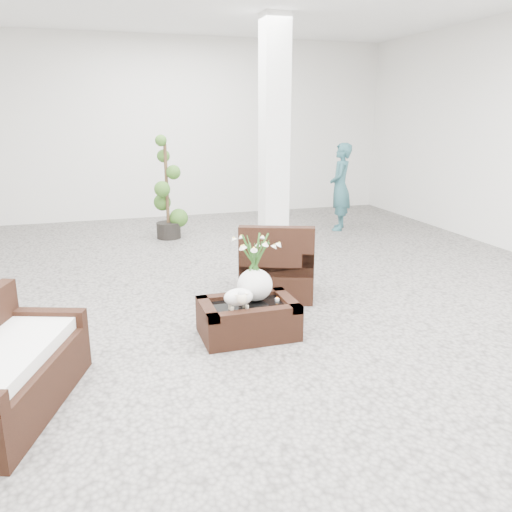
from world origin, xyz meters
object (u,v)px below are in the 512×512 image
object	(u,v)px
loveseat	(5,361)
topiary	(167,189)
coffee_table	(248,320)
armchair	(277,258)

from	to	relation	value
loveseat	topiary	xyz separation A→B (m)	(1.85, 4.98, 0.46)
coffee_table	loveseat	distance (m)	2.15
armchair	loveseat	xyz separation A→B (m)	(-2.67, -1.77, -0.06)
coffee_table	loveseat	bearing A→B (deg)	-159.88
topiary	loveseat	bearing A→B (deg)	-110.37
coffee_table	loveseat	world-z (taller)	loveseat
coffee_table	loveseat	size ratio (longest dim) A/B	0.63
topiary	coffee_table	bearing A→B (deg)	-87.90
armchair	loveseat	size ratio (longest dim) A/B	0.62
loveseat	coffee_table	bearing A→B (deg)	-50.52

